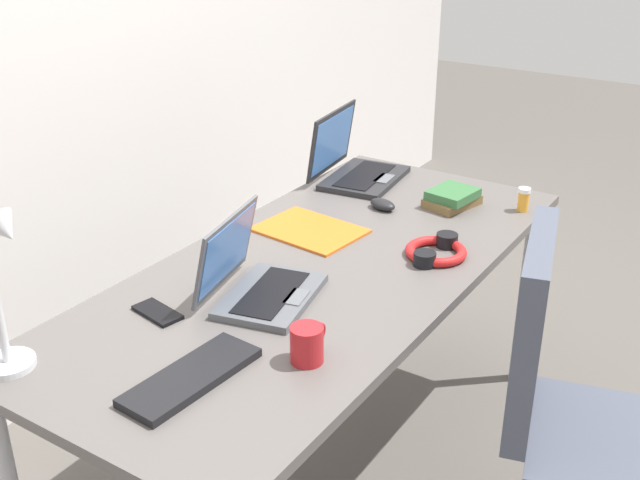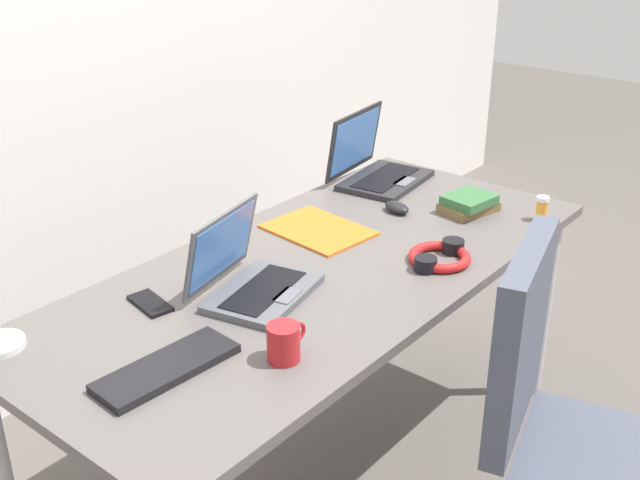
{
  "view_description": "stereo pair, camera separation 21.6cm",
  "coord_description": "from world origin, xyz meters",
  "px_view_note": "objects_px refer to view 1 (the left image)",
  "views": [
    {
      "loc": [
        -1.65,
        -1.07,
        1.73
      ],
      "look_at": [
        0.0,
        0.0,
        0.82
      ],
      "focal_mm": 43.76,
      "sensor_mm": 36.0,
      "label": 1
    },
    {
      "loc": [
        -1.52,
        -1.24,
        1.73
      ],
      "look_at": [
        0.0,
        0.0,
        0.82
      ],
      "focal_mm": 43.76,
      "sensor_mm": 36.0,
      "label": 2
    }
  ],
  "objects_px": {
    "cell_phone": "(157,312)",
    "laptop_back_right": "(258,282)",
    "desk_lamp": "(4,293)",
    "laptop_center": "(355,166)",
    "headphones": "(436,251)",
    "book_stack": "(452,198)",
    "office_chair": "(583,450)",
    "external_keyboard": "(191,377)",
    "pill_bottle": "(524,199)",
    "coffee_mug": "(307,344)",
    "computer_mouse": "(383,204)",
    "paper_folder_by_keyboard": "(310,230)"
  },
  "relations": [
    {
      "from": "cell_phone",
      "to": "laptop_back_right",
      "type": "bearing_deg",
      "value": -26.88
    },
    {
      "from": "desk_lamp",
      "to": "laptop_center",
      "type": "relative_size",
      "value": 1.09
    },
    {
      "from": "headphones",
      "to": "book_stack",
      "type": "relative_size",
      "value": 1.05
    },
    {
      "from": "laptop_back_right",
      "to": "book_stack",
      "type": "height_order",
      "value": "laptop_back_right"
    },
    {
      "from": "laptop_back_right",
      "to": "office_chair",
      "type": "relative_size",
      "value": 0.36
    },
    {
      "from": "office_chair",
      "to": "external_keyboard",
      "type": "bearing_deg",
      "value": 133.81
    },
    {
      "from": "laptop_center",
      "to": "pill_bottle",
      "type": "relative_size",
      "value": 4.64
    },
    {
      "from": "pill_bottle",
      "to": "coffee_mug",
      "type": "height_order",
      "value": "coffee_mug"
    },
    {
      "from": "desk_lamp",
      "to": "computer_mouse",
      "type": "relative_size",
      "value": 4.17
    },
    {
      "from": "laptop_center",
      "to": "headphones",
      "type": "distance_m",
      "value": 0.67
    },
    {
      "from": "external_keyboard",
      "to": "book_stack",
      "type": "distance_m",
      "value": 1.23
    },
    {
      "from": "book_stack",
      "to": "paper_folder_by_keyboard",
      "type": "height_order",
      "value": "book_stack"
    },
    {
      "from": "cell_phone",
      "to": "laptop_center",
      "type": "bearing_deg",
      "value": 15.07
    },
    {
      "from": "computer_mouse",
      "to": "paper_folder_by_keyboard",
      "type": "relative_size",
      "value": 0.31
    },
    {
      "from": "headphones",
      "to": "paper_folder_by_keyboard",
      "type": "relative_size",
      "value": 0.69
    },
    {
      "from": "cell_phone",
      "to": "office_chair",
      "type": "distance_m",
      "value": 1.14
    },
    {
      "from": "cell_phone",
      "to": "desk_lamp",
      "type": "bearing_deg",
      "value": 177.71
    },
    {
      "from": "headphones",
      "to": "paper_folder_by_keyboard",
      "type": "bearing_deg",
      "value": 97.85
    },
    {
      "from": "book_stack",
      "to": "laptop_back_right",
      "type": "bearing_deg",
      "value": 169.21
    },
    {
      "from": "pill_bottle",
      "to": "paper_folder_by_keyboard",
      "type": "bearing_deg",
      "value": 136.38
    },
    {
      "from": "computer_mouse",
      "to": "cell_phone",
      "type": "height_order",
      "value": "computer_mouse"
    },
    {
      "from": "laptop_center",
      "to": "paper_folder_by_keyboard",
      "type": "bearing_deg",
      "value": -165.64
    },
    {
      "from": "external_keyboard",
      "to": "paper_folder_by_keyboard",
      "type": "bearing_deg",
      "value": 19.5
    },
    {
      "from": "laptop_back_right",
      "to": "coffee_mug",
      "type": "xyz_separation_m",
      "value": [
        -0.17,
        -0.27,
        -0.0
      ]
    },
    {
      "from": "paper_folder_by_keyboard",
      "to": "laptop_back_right",
      "type": "bearing_deg",
      "value": -164.0
    },
    {
      "from": "laptop_center",
      "to": "headphones",
      "type": "relative_size",
      "value": 1.71
    },
    {
      "from": "cell_phone",
      "to": "coffee_mug",
      "type": "bearing_deg",
      "value": -74.93
    },
    {
      "from": "laptop_center",
      "to": "coffee_mug",
      "type": "relative_size",
      "value": 3.24
    },
    {
      "from": "pill_bottle",
      "to": "paper_folder_by_keyboard",
      "type": "distance_m",
      "value": 0.72
    },
    {
      "from": "external_keyboard",
      "to": "headphones",
      "type": "height_order",
      "value": "headphones"
    },
    {
      "from": "laptop_back_right",
      "to": "computer_mouse",
      "type": "relative_size",
      "value": 3.66
    },
    {
      "from": "desk_lamp",
      "to": "external_keyboard",
      "type": "xyz_separation_m",
      "value": [
        0.18,
        -0.34,
        -0.19
      ]
    },
    {
      "from": "desk_lamp",
      "to": "cell_phone",
      "type": "distance_m",
      "value": 0.41
    },
    {
      "from": "headphones",
      "to": "pill_bottle",
      "type": "bearing_deg",
      "value": -11.38
    },
    {
      "from": "headphones",
      "to": "book_stack",
      "type": "bearing_deg",
      "value": 17.46
    },
    {
      "from": "laptop_back_right",
      "to": "office_chair",
      "type": "xyz_separation_m",
      "value": [
        0.3,
        -0.81,
        -0.39
      ]
    },
    {
      "from": "headphones",
      "to": "book_stack",
      "type": "distance_m",
      "value": 0.39
    },
    {
      "from": "computer_mouse",
      "to": "book_stack",
      "type": "xyz_separation_m",
      "value": [
        0.15,
        -0.18,
        0.01
      ]
    },
    {
      "from": "desk_lamp",
      "to": "computer_mouse",
      "type": "bearing_deg",
      "value": -10.02
    },
    {
      "from": "office_chair",
      "to": "laptop_center",
      "type": "bearing_deg",
      "value": 60.21
    },
    {
      "from": "computer_mouse",
      "to": "desk_lamp",
      "type": "bearing_deg",
      "value": -177.4
    },
    {
      "from": "book_stack",
      "to": "office_chair",
      "type": "height_order",
      "value": "office_chair"
    },
    {
      "from": "cell_phone",
      "to": "headphones",
      "type": "xyz_separation_m",
      "value": [
        0.69,
        -0.44,
        0.01
      ]
    },
    {
      "from": "laptop_center",
      "to": "coffee_mug",
      "type": "height_order",
      "value": "laptop_center"
    },
    {
      "from": "laptop_back_right",
      "to": "paper_folder_by_keyboard",
      "type": "xyz_separation_m",
      "value": [
        0.42,
        0.12,
        -0.04
      ]
    },
    {
      "from": "cell_phone",
      "to": "headphones",
      "type": "height_order",
      "value": "headphones"
    },
    {
      "from": "computer_mouse",
      "to": "office_chair",
      "type": "xyz_separation_m",
      "value": [
        -0.4,
        -0.82,
        -0.36
      ]
    },
    {
      "from": "computer_mouse",
      "to": "pill_bottle",
      "type": "relative_size",
      "value": 1.22
    },
    {
      "from": "desk_lamp",
      "to": "book_stack",
      "type": "height_order",
      "value": "desk_lamp"
    },
    {
      "from": "desk_lamp",
      "to": "book_stack",
      "type": "relative_size",
      "value": 1.97
    }
  ]
}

